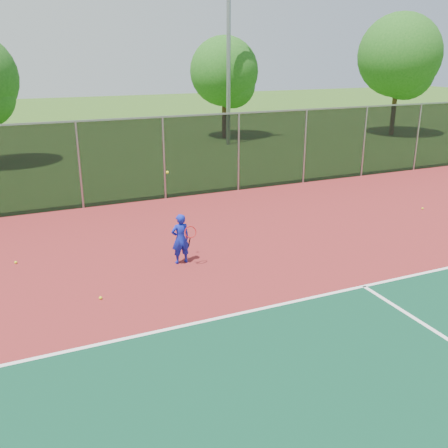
# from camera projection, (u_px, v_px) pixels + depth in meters

# --- Properties ---
(ground) EXTENTS (120.00, 120.00, 0.00)m
(ground) POSITION_uv_depth(u_px,v_px,m) (382.00, 383.00, 8.23)
(ground) COLOR #2B5217
(ground) RESTS_ON ground
(court_apron) EXTENTS (30.00, 20.00, 0.02)m
(court_apron) POSITION_uv_depth(u_px,v_px,m) (315.00, 325.00, 9.96)
(court_apron) COLOR maroon
(court_apron) RESTS_ON ground
(fence_back) EXTENTS (30.00, 0.06, 3.03)m
(fence_back) POSITION_uv_depth(u_px,v_px,m) (164.00, 157.00, 18.12)
(fence_back) COLOR black
(fence_back) RESTS_ON court_apron
(tennis_player) EXTENTS (0.59, 0.58, 2.43)m
(tennis_player) POSITION_uv_depth(u_px,v_px,m) (181.00, 239.00, 12.69)
(tennis_player) COLOR #111FA8
(tennis_player) RESTS_ON court_apron
(practice_ball_0) EXTENTS (0.07, 0.07, 0.07)m
(practice_ball_0) POSITION_uv_depth(u_px,v_px,m) (422.00, 208.00, 17.29)
(practice_ball_0) COLOR #E1EF1B
(practice_ball_0) RESTS_ON court_apron
(practice_ball_2) EXTENTS (0.07, 0.07, 0.07)m
(practice_ball_2) POSITION_uv_depth(u_px,v_px,m) (101.00, 298.00, 10.98)
(practice_ball_2) COLOR #E1EF1B
(practice_ball_2) RESTS_ON court_apron
(practice_ball_3) EXTENTS (0.07, 0.07, 0.07)m
(practice_ball_3) POSITION_uv_depth(u_px,v_px,m) (16.00, 262.00, 12.84)
(practice_ball_3) COLOR #E1EF1B
(practice_ball_3) RESTS_ON court_apron
(floodlight_n) EXTENTS (0.90, 0.40, 11.71)m
(floodlight_n) POSITION_uv_depth(u_px,v_px,m) (229.00, 25.00, 27.53)
(floodlight_n) COLOR gray
(floodlight_n) RESTS_ON ground
(tree_back_mid) EXTENTS (4.23, 4.23, 6.21)m
(tree_back_mid) POSITION_uv_depth(u_px,v_px,m) (226.00, 75.00, 30.77)
(tree_back_mid) COLOR #372214
(tree_back_mid) RESTS_ON ground
(tree_back_right) EXTENTS (5.19, 5.19, 7.62)m
(tree_back_right) POSITION_uv_depth(u_px,v_px,m) (401.00, 59.00, 31.49)
(tree_back_right) COLOR #372214
(tree_back_right) RESTS_ON ground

